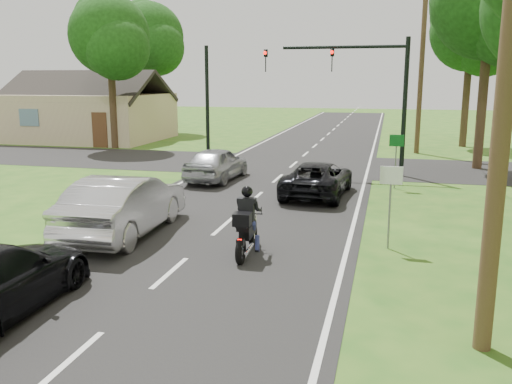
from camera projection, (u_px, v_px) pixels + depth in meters
ground at (170, 273)px, 12.05m from camera, size 140.00×140.00×0.00m
road at (268, 187)px, 21.56m from camera, size 8.00×100.00×0.01m
cross_road at (294, 165)px, 27.26m from camera, size 60.00×7.00×0.01m
motorcycle_rider at (247, 228)px, 13.13m from camera, size 0.57×2.03×1.75m
dark_suv at (318, 179)px, 19.91m from camera, size 2.37×4.67×1.26m
silver_sedan at (125, 205)px, 14.88m from camera, size 1.94×5.11×1.66m
silver_suv at (217, 164)px, 22.90m from camera, size 1.95×4.29×1.43m
traffic_signal at (362, 81)px, 23.73m from camera, size 6.38×0.44×6.00m
signal_pole_far at (207, 102)px, 29.76m from camera, size 0.20×0.20×6.00m
utility_pole_near at (512, 18)px, 7.66m from camera, size 1.60×0.28×10.00m
utility_pole_far at (422, 64)px, 30.48m from camera, size 1.60×0.28×10.00m
sign_white at (391, 187)px, 13.46m from camera, size 0.55×0.07×2.12m
sign_green at (396, 148)px, 21.02m from camera, size 0.55×0.07×2.12m
tree_row_d at (498, 6)px, 24.34m from camera, size 5.76×5.58×10.45m
tree_row_e at (476, 35)px, 32.95m from camera, size 5.28×5.12×9.61m
tree_left_near at (112, 40)px, 32.25m from camera, size 5.12×4.96×9.22m
tree_left_far at (151, 41)px, 42.07m from camera, size 5.76×5.58×10.14m
house at (90, 115)px, 38.23m from camera, size 10.20×8.00×4.84m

